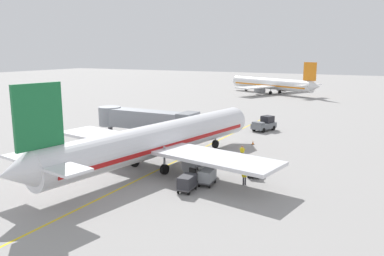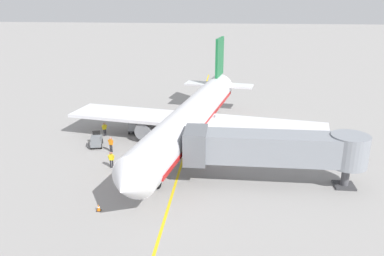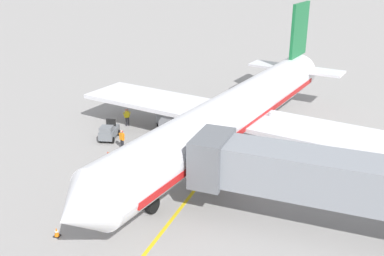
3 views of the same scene
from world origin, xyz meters
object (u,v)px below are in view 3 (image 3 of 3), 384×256
object	(u,v)px
ground_crew_wing_walker	(127,116)
ground_crew_marshaller	(110,161)
baggage_cart_second_in_train	(185,108)
baggage_cart_front	(166,115)
baggage_tug_trailing	(109,132)
ground_crew_loader	(122,139)
parked_airliner	(235,113)
jet_bridge	(330,178)
baggage_tug_lead	(177,121)
safety_cone_nose_left	(57,232)

from	to	relation	value
ground_crew_wing_walker	ground_crew_marshaller	distance (m)	9.66
baggage_cart_second_in_train	baggage_cart_front	bearing A→B (deg)	70.69
baggage_tug_trailing	ground_crew_loader	distance (m)	2.57
parked_airliner	ground_crew_wing_walker	xyz separation A→B (m)	(10.91, -1.43, -2.23)
baggage_cart_front	baggage_cart_second_in_train	size ratio (longest dim) A/B	1.00
parked_airliner	jet_bridge	xyz separation A→B (m)	(-8.29, 9.29, 0.27)
baggage_tug_trailing	baggage_cart_front	distance (m)	6.07
baggage_cart_front	baggage_cart_second_in_train	world-z (taller)	same
ground_crew_marshaller	ground_crew_wing_walker	bearing A→B (deg)	-68.21
parked_airliner	baggage_tug_lead	distance (m)	7.29
baggage_tug_lead	safety_cone_nose_left	distance (m)	18.31
jet_bridge	ground_crew_wing_walker	distance (m)	22.13
baggage_cart_front	ground_crew_wing_walker	xyz separation A→B (m)	(3.31, 1.67, 0.00)
ground_crew_wing_walker	jet_bridge	bearing A→B (deg)	150.83
baggage_tug_lead	parked_airliner	bearing A→B (deg)	156.94
ground_crew_loader	ground_crew_marshaller	distance (m)	4.26
ground_crew_marshaller	ground_crew_loader	bearing A→B (deg)	-72.28
parked_airliner	baggage_cart_front	size ratio (longest dim) A/B	12.63
jet_bridge	baggage_cart_front	distance (m)	20.31
baggage_cart_front	ground_crew_wing_walker	bearing A→B (deg)	26.77
ground_crew_marshaller	baggage_tug_trailing	bearing A→B (deg)	-57.83
baggage_cart_front	ground_crew_wing_walker	distance (m)	3.71
baggage_tug_lead	ground_crew_wing_walker	world-z (taller)	ground_crew_wing_walker
baggage_tug_trailing	baggage_cart_front	world-z (taller)	baggage_tug_trailing
baggage_cart_front	ground_crew_marshaller	size ratio (longest dim) A/B	1.74
jet_bridge	ground_crew_marshaller	distance (m)	15.91
baggage_tug_lead	baggage_cart_front	xyz separation A→B (m)	(1.30, -0.41, 0.24)
baggage_tug_lead	ground_crew_wing_walker	distance (m)	4.78
parked_airliner	baggage_tug_trailing	bearing A→B (deg)	10.93
baggage_cart_second_in_train	parked_airliner	bearing A→B (deg)	139.59
baggage_tug_lead	baggage_tug_trailing	distance (m)	6.52
baggage_cart_front	ground_crew_marshaller	xyz separation A→B (m)	(-0.28, 10.64, 0.00)
baggage_tug_trailing	baggage_cart_front	bearing A→B (deg)	-121.40
safety_cone_nose_left	ground_crew_wing_walker	bearing A→B (deg)	-73.81
jet_bridge	parked_airliner	bearing A→B (deg)	-48.25
baggage_tug_trailing	ground_crew_marshaller	distance (m)	6.46
baggage_tug_trailing	safety_cone_nose_left	size ratio (longest dim) A/B	4.62
jet_bridge	baggage_cart_front	xyz separation A→B (m)	(15.89, -12.39, -2.51)
parked_airliner	baggage_cart_front	world-z (taller)	parked_airliner
ground_crew_wing_walker	ground_crew_marshaller	bearing A→B (deg)	111.79
baggage_tug_trailing	ground_crew_loader	bearing A→B (deg)	146.76
baggage_cart_second_in_train	ground_crew_marshaller	bearing A→B (deg)	87.26
baggage_tug_trailing	ground_crew_loader	world-z (taller)	ground_crew_loader
safety_cone_nose_left	ground_crew_loader	bearing A→B (deg)	-77.63
ground_crew_wing_walker	ground_crew_marshaller	xyz separation A→B (m)	(-3.59, 8.97, 0.00)
jet_bridge	baggage_cart_second_in_train	bearing A→B (deg)	-45.01
baggage_cart_front	ground_crew_loader	world-z (taller)	ground_crew_loader
parked_airliner	baggage_tug_lead	xyz separation A→B (m)	(6.31, -2.68, -2.47)
jet_bridge	safety_cone_nose_left	size ratio (longest dim) A/B	27.44
baggage_cart_second_in_train	ground_crew_wing_walker	world-z (taller)	ground_crew_wing_walker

